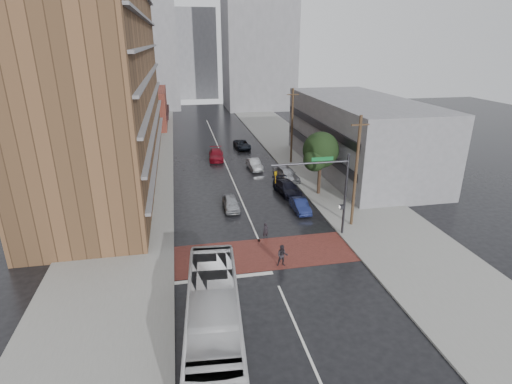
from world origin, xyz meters
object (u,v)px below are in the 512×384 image
pedestrian_b (282,256)px  car_travel_b (254,164)px  suv_travel (242,145)px  transit_bus (214,319)px  car_travel_c (216,155)px  car_parked_near (300,206)px  car_travel_a (231,203)px  car_parked_mid (287,188)px  pedestrian_a (266,231)px  car_parked_far (286,174)px

pedestrian_b → car_travel_b: size_ratio=0.42×
car_travel_b → suv_travel: size_ratio=0.90×
transit_bus → car_travel_c: transit_bus is taller
car_travel_c → car_parked_near: size_ratio=1.31×
car_travel_a → car_parked_mid: (6.59, 3.05, 0.05)m
pedestrian_a → pedestrian_b: size_ratio=0.85×
car_parked_mid → suv_travel: bearing=86.9°
pedestrian_a → pedestrian_b: (0.27, -4.50, 0.13)m
pedestrian_b → suv_travel: size_ratio=0.38×
transit_bus → car_parked_far: 28.18m
pedestrian_a → pedestrian_b: bearing=-96.8°
pedestrian_b → car_travel_c: size_ratio=0.35×
car_parked_far → car_parked_near: bearing=-106.0°
pedestrian_b → car_parked_mid: (4.29, 14.39, -0.15)m
car_parked_far → car_travel_b: bearing=111.2°
suv_travel → car_travel_c: bearing=-134.1°
pedestrian_a → transit_bus: bearing=-125.4°
car_parked_mid → car_parked_far: bearing=68.0°
pedestrian_b → pedestrian_a: bearing=103.9°
car_parked_far → pedestrian_b: bearing=-115.3°
car_travel_c → car_parked_mid: size_ratio=1.01×
car_travel_c → car_parked_far: size_ratio=1.02×
transit_bus → pedestrian_b: size_ratio=7.02×
car_travel_a → car_travel_b: (4.77, 12.35, 0.03)m
pedestrian_b → car_parked_mid: 15.02m
transit_bus → suv_travel: size_ratio=2.63×
transit_bus → car_travel_c: bearing=88.6°
car_travel_b → car_parked_near: bearing=-86.5°
pedestrian_b → car_parked_far: pedestrian_b is taller
car_travel_c → car_parked_near: car_travel_c is taller
suv_travel → car_parked_mid: bearing=-89.0°
suv_travel → car_parked_near: size_ratio=1.21×
car_parked_near → car_parked_mid: bearing=90.2°
car_travel_a → car_parked_near: size_ratio=1.02×
car_parked_far → car_parked_mid: bearing=-113.5°
car_travel_a → car_travel_c: 17.90m
suv_travel → car_travel_a: bearing=-105.7°
suv_travel → car_parked_near: (1.66, -25.14, -0.01)m
transit_bus → car_travel_a: transit_bus is taller
transit_bus → car_parked_near: size_ratio=3.20×
transit_bus → suv_travel: bearing=83.3°
transit_bus → car_travel_c: 36.61m
pedestrian_b → car_travel_c: (-1.92, 29.23, -0.14)m
transit_bus → pedestrian_a: size_ratio=8.24×
car_travel_a → suv_travel: size_ratio=0.84×
pedestrian_a → car_travel_a: pedestrian_a is taller
pedestrian_b → car_travel_a: bearing=111.9°
transit_bus → pedestrian_b: transit_bus is taller
car_travel_a → car_travel_c: car_travel_c is taller
transit_bus → car_travel_b: transit_bus is taller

